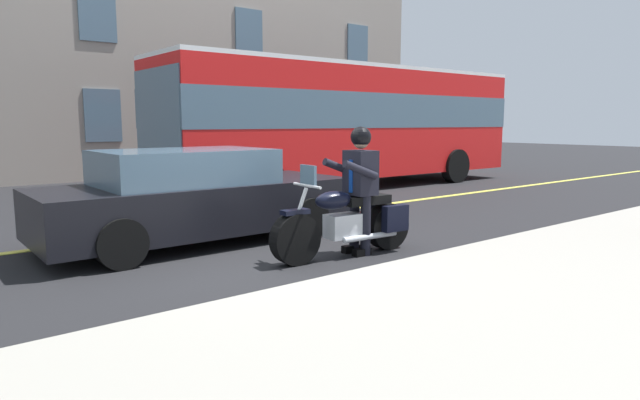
# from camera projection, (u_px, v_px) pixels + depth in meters

# --- Properties ---
(ground_plane) EXTENTS (80.00, 80.00, 0.00)m
(ground_plane) POSITION_uv_depth(u_px,v_px,m) (252.00, 252.00, 7.67)
(ground_plane) COLOR black
(sidewalk_curb) EXTENTS (60.00, 5.00, 0.15)m
(sidewalk_curb) POSITION_uv_depth(u_px,v_px,m) (563.00, 350.00, 4.17)
(sidewalk_curb) COLOR #9E998E
(sidewalk_curb) RESTS_ON ground_plane
(lane_center_stripe) EXTENTS (60.00, 0.16, 0.01)m
(lane_center_stripe) POSITION_uv_depth(u_px,v_px,m) (190.00, 229.00, 9.22)
(lane_center_stripe) COLOR #E5DB4C
(lane_center_stripe) RESTS_ON ground_plane
(motorcycle_main) EXTENTS (2.22, 0.67, 1.26)m
(motorcycle_main) POSITION_uv_depth(u_px,v_px,m) (348.00, 223.00, 7.38)
(motorcycle_main) COLOR black
(motorcycle_main) RESTS_ON ground_plane
(rider_main) EXTENTS (0.64, 0.57, 1.74)m
(rider_main) POSITION_uv_depth(u_px,v_px,m) (360.00, 179.00, 7.41)
(rider_main) COLOR black
(rider_main) RESTS_ON ground_plane
(bus_far) EXTENTS (11.05, 2.70, 3.30)m
(bus_far) POSITION_uv_depth(u_px,v_px,m) (349.00, 119.00, 15.17)
(bus_far) COLOR red
(bus_far) RESTS_ON ground_plane
(car_silver) EXTENTS (4.60, 1.92, 1.40)m
(car_silver) POSITION_uv_depth(u_px,v_px,m) (194.00, 197.00, 8.18)
(car_silver) COLOR black
(car_silver) RESTS_ON ground_plane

